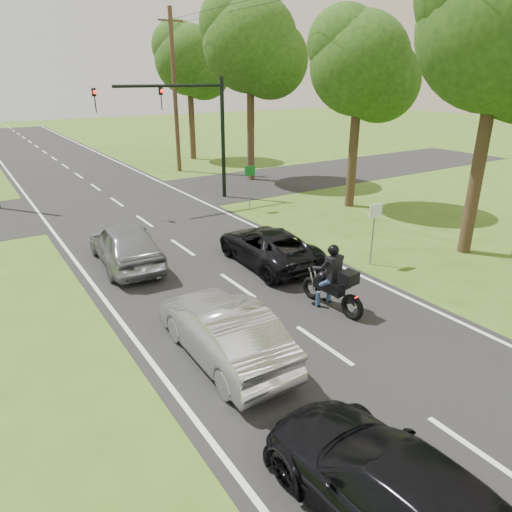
# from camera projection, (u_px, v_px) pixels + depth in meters

# --- Properties ---
(ground) EXTENTS (140.00, 140.00, 0.00)m
(ground) POSITION_uv_depth(u_px,v_px,m) (323.00, 345.00, 10.88)
(ground) COLOR #395A19
(ground) RESTS_ON ground
(road) EXTENTS (8.00, 100.00, 0.01)m
(road) POSITION_uv_depth(u_px,v_px,m) (162.00, 233.00, 18.67)
(road) COLOR black
(road) RESTS_ON ground
(cross_road) EXTENTS (60.00, 7.00, 0.01)m
(cross_road) POSITION_uv_depth(u_px,v_px,m) (117.00, 202.00, 23.35)
(cross_road) COLOR black
(cross_road) RESTS_ON ground
(motorcycle_rider) EXTENTS (0.65, 2.20, 1.89)m
(motorcycle_rider) POSITION_uv_depth(u_px,v_px,m) (334.00, 284.00, 12.32)
(motorcycle_rider) COLOR black
(motorcycle_rider) RESTS_ON ground
(dark_suv) EXTENTS (2.25, 4.51, 1.23)m
(dark_suv) POSITION_uv_depth(u_px,v_px,m) (268.00, 246.00, 15.47)
(dark_suv) COLOR black
(dark_suv) RESTS_ON road
(silver_sedan) EXTENTS (1.55, 4.26, 1.40)m
(silver_sedan) POSITION_uv_depth(u_px,v_px,m) (223.00, 330.00, 10.15)
(silver_sedan) COLOR #A8A7AC
(silver_sedan) RESTS_ON road
(silver_suv) EXTENTS (2.06, 4.50, 1.50)m
(silver_suv) POSITION_uv_depth(u_px,v_px,m) (125.00, 244.00, 15.29)
(silver_suv) COLOR gray
(silver_suv) RESTS_ON road
(dark_car_behind) EXTENTS (1.97, 4.59, 1.32)m
(dark_car_behind) POSITION_uv_depth(u_px,v_px,m) (397.00, 493.00, 6.23)
(dark_car_behind) COLOR black
(dark_car_behind) RESTS_ON road
(traffic_signal) EXTENTS (6.38, 0.44, 6.00)m
(traffic_signal) POSITION_uv_depth(u_px,v_px,m) (189.00, 118.00, 21.97)
(traffic_signal) COLOR black
(traffic_signal) RESTS_ON ground
(utility_pole_far) EXTENTS (1.60, 0.28, 10.00)m
(utility_pole_far) POSITION_uv_depth(u_px,v_px,m) (175.00, 92.00, 29.32)
(utility_pole_far) COLOR #523825
(utility_pole_far) RESTS_ON ground
(sign_white) EXTENTS (0.55, 0.07, 2.12)m
(sign_white) POSITION_uv_depth(u_px,v_px,m) (375.00, 219.00, 15.01)
(sign_white) COLOR slate
(sign_white) RESTS_ON ground
(sign_green) EXTENTS (0.55, 0.07, 2.12)m
(sign_green) POSITION_uv_depth(u_px,v_px,m) (250.00, 177.00, 21.35)
(sign_green) COLOR slate
(sign_green) RESTS_ON ground
(tree_row_c) EXTENTS (4.80, 4.65, 8.76)m
(tree_row_c) POSITION_uv_depth(u_px,v_px,m) (367.00, 71.00, 20.42)
(tree_row_c) COLOR #332316
(tree_row_c) RESTS_ON ground
(tree_row_d) EXTENTS (5.76, 5.58, 10.45)m
(tree_row_d) POSITION_uv_depth(u_px,v_px,m) (257.00, 50.00, 25.86)
(tree_row_d) COLOR #332316
(tree_row_d) RESTS_ON ground
(tree_row_e) EXTENTS (5.28, 5.12, 9.61)m
(tree_row_e) POSITION_uv_depth(u_px,v_px,m) (194.00, 65.00, 33.30)
(tree_row_e) COLOR #332316
(tree_row_e) RESTS_ON ground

